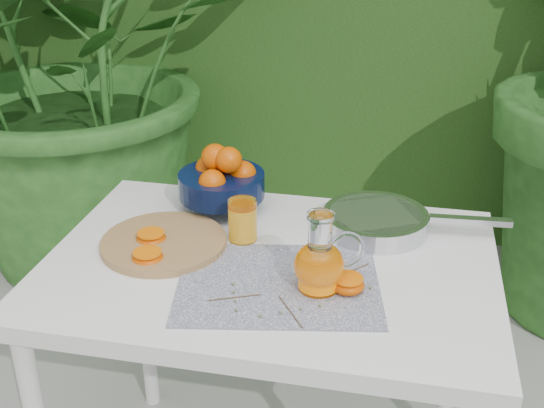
% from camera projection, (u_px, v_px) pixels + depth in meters
% --- Properties ---
extents(potted_plant_left, '(2.52, 2.52, 1.78)m').
position_uv_depth(potted_plant_left, '(79.00, 53.00, 2.71)').
color(potted_plant_left, '#234F1B').
rests_on(potted_plant_left, ground).
extents(white_table, '(1.00, 0.70, 0.75)m').
position_uv_depth(white_table, '(270.00, 291.00, 1.56)').
color(white_table, white).
rests_on(white_table, ground).
extents(placemat, '(0.47, 0.40, 0.00)m').
position_uv_depth(placemat, '(278.00, 283.00, 1.43)').
color(placemat, '#0C1845').
rests_on(placemat, white_table).
extents(cutting_board, '(0.33, 0.33, 0.02)m').
position_uv_depth(cutting_board, '(164.00, 243.00, 1.57)').
color(cutting_board, '#A07C48').
rests_on(cutting_board, white_table).
extents(fruit_bowl, '(0.25, 0.25, 0.17)m').
position_uv_depth(fruit_bowl, '(222.00, 179.00, 1.73)').
color(fruit_bowl, black).
rests_on(fruit_bowl, white_table).
extents(juice_pitcher, '(0.16, 0.14, 0.17)m').
position_uv_depth(juice_pitcher, '(320.00, 263.00, 1.39)').
color(juice_pitcher, white).
rests_on(juice_pitcher, white_table).
extents(juice_tumbler, '(0.08, 0.08, 0.10)m').
position_uv_depth(juice_tumbler, '(243.00, 221.00, 1.58)').
color(juice_tumbler, white).
rests_on(juice_tumbler, white_table).
extents(saute_pan, '(0.45, 0.27, 0.05)m').
position_uv_depth(saute_pan, '(377.00, 220.00, 1.64)').
color(saute_pan, '#BCBDC1').
rests_on(saute_pan, white_table).
extents(orange_halves, '(0.54, 0.18, 0.03)m').
position_uv_depth(orange_halves, '(212.00, 259.00, 1.49)').
color(orange_halves, '#D04602').
rests_on(orange_halves, white_table).
extents(thyme_sprigs, '(0.32, 0.26, 0.01)m').
position_uv_depth(thyme_sprigs, '(294.00, 292.00, 1.39)').
color(thyme_sprigs, brown).
rests_on(thyme_sprigs, white_table).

